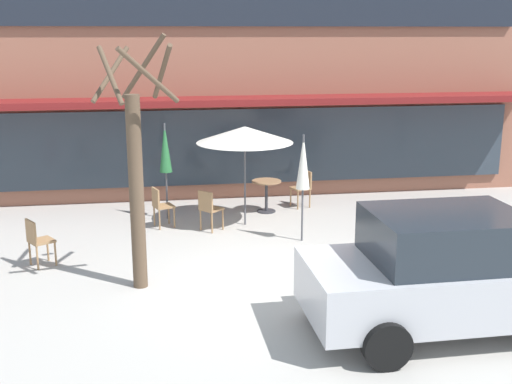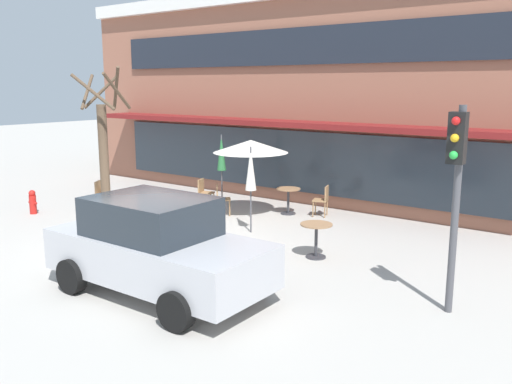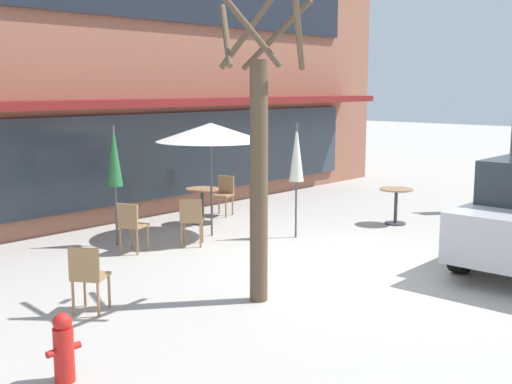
% 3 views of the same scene
% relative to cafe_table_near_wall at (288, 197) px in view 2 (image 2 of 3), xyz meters
% --- Properties ---
extents(ground_plane, '(80.00, 80.00, 0.00)m').
position_rel_cafe_table_near_wall_xyz_m(ground_plane, '(-0.74, -4.57, -0.52)').
color(ground_plane, '#ADA8A0').
extents(building_facade, '(18.47, 9.10, 6.73)m').
position_rel_cafe_table_near_wall_xyz_m(building_facade, '(-0.74, 5.39, 2.85)').
color(building_facade, '#935B47').
rests_on(building_facade, ground).
extents(cafe_table_near_wall, '(0.70, 0.70, 0.76)m').
position_rel_cafe_table_near_wall_xyz_m(cafe_table_near_wall, '(0.00, 0.00, 0.00)').
color(cafe_table_near_wall, '#333338').
rests_on(cafe_table_near_wall, ground).
extents(cafe_table_streetside, '(0.70, 0.70, 0.76)m').
position_rel_cafe_table_near_wall_xyz_m(cafe_table_streetside, '(2.73, -3.05, 0.00)').
color(cafe_table_streetside, '#333338').
rests_on(cafe_table_streetside, ground).
extents(patio_umbrella_green_folded, '(2.10, 2.10, 2.20)m').
position_rel_cafe_table_near_wall_xyz_m(patio_umbrella_green_folded, '(-0.64, -0.96, 1.51)').
color(patio_umbrella_green_folded, '#4C4C51').
rests_on(patio_umbrella_green_folded, ground).
extents(patio_umbrella_cream_folded, '(0.28, 0.28, 2.20)m').
position_rel_cafe_table_near_wall_xyz_m(patio_umbrella_cream_folded, '(0.35, -2.26, 1.11)').
color(patio_umbrella_cream_folded, '#4C4C51').
rests_on(patio_umbrella_cream_folded, ground).
extents(patio_umbrella_corner_open, '(0.28, 0.28, 2.20)m').
position_rel_cafe_table_near_wall_xyz_m(patio_umbrella_corner_open, '(-2.34, -0.22, 1.11)').
color(patio_umbrella_corner_open, '#4C4C51').
rests_on(patio_umbrella_corner_open, ground).
extents(cafe_chair_0, '(0.55, 0.55, 0.89)m').
position_rel_cafe_table_near_wall_xyz_m(cafe_chair_0, '(-4.73, -2.97, 0.01)').
color(cafe_chair_0, '#9E754C').
rests_on(cafe_chair_0, ground).
extents(cafe_chair_1, '(0.51, 0.51, 0.89)m').
position_rel_cafe_table_near_wall_xyz_m(cafe_chair_1, '(0.96, 0.33, 0.01)').
color(cafe_chair_1, '#9E754C').
rests_on(cafe_chair_1, ground).
extents(cafe_chair_2, '(0.56, 0.56, 0.89)m').
position_rel_cafe_table_near_wall_xyz_m(cafe_chair_2, '(-1.47, -1.29, 0.01)').
color(cafe_chair_2, '#9E754C').
rests_on(cafe_chair_2, ground).
extents(cafe_chair_3, '(0.51, 0.51, 0.89)m').
position_rel_cafe_table_near_wall_xyz_m(cafe_chair_3, '(-2.49, -0.88, 0.01)').
color(cafe_chair_3, '#9E754C').
rests_on(cafe_chair_3, ground).
extents(parked_sedan, '(4.22, 2.06, 1.76)m').
position_rel_cafe_table_near_wall_xyz_m(parked_sedan, '(1.51, -6.55, 0.36)').
color(parked_sedan, '#B7B7BC').
rests_on(parked_sedan, ground).
extents(street_tree, '(1.39, 1.39, 4.16)m').
position_rel_cafe_table_near_wall_xyz_m(street_tree, '(-2.86, -4.21, 1.43)').
color(street_tree, brown).
rests_on(street_tree, ground).
extents(traffic_light_pole, '(0.26, 0.44, 3.40)m').
position_rel_cafe_table_near_wall_xyz_m(traffic_light_pole, '(5.97, -4.31, 1.78)').
color(traffic_light_pole, '#47474C').
rests_on(traffic_light_pole, ground).
extents(fire_hydrant, '(0.36, 0.20, 0.71)m').
position_rel_cafe_table_near_wall_xyz_m(fire_hydrant, '(-5.98, -4.45, -0.16)').
color(fire_hydrant, red).
rests_on(fire_hydrant, ground).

